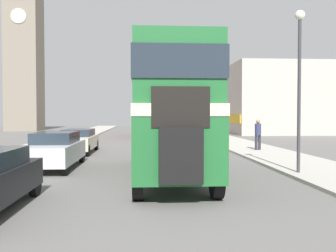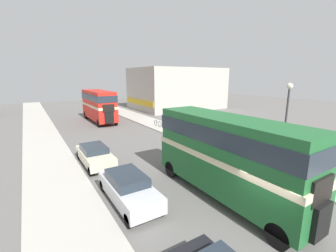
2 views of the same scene
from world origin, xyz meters
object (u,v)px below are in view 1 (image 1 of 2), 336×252
object	(u,v)px
bus_distant	(153,111)
pedestrian_walking	(258,133)
double_decker_bus	(168,105)
car_parked_mid	(55,149)
church_tower	(24,32)
street_lamp	(299,67)
car_parked_far	(78,140)
bicycle_on_pavement	(221,136)

from	to	relation	value
bus_distant	pedestrian_walking	xyz separation A→B (m)	(5.76, -16.09, -1.47)
double_decker_bus	car_parked_mid	bearing A→B (deg)	153.30
double_decker_bus	church_tower	distance (m)	43.78
car_parked_mid	street_lamp	xyz separation A→B (m)	(9.29, -2.51, 3.18)
car_parked_far	pedestrian_walking	xyz separation A→B (m)	(10.56, -0.06, 0.41)
double_decker_bus	bicycle_on_pavement	bearing A→B (deg)	71.93
church_tower	double_decker_bus	bearing A→B (deg)	-66.33
bus_distant	car_parked_far	bearing A→B (deg)	-106.68
car_parked_mid	car_parked_far	world-z (taller)	car_parked_mid
bus_distant	church_tower	bearing A→B (deg)	140.01
car_parked_mid	car_parked_far	size ratio (longest dim) A/B	1.00
bicycle_on_pavement	double_decker_bus	bearing A→B (deg)	-108.07
pedestrian_walking	street_lamp	world-z (taller)	street_lamp
car_parked_mid	bus_distant	bearing A→B (deg)	78.02
double_decker_bus	car_parked_mid	distance (m)	5.40
street_lamp	car_parked_far	bearing A→B (deg)	137.43
pedestrian_walking	church_tower	bearing A→B (deg)	126.96
pedestrian_walking	bus_distant	bearing A→B (deg)	109.70
car_parked_far	pedestrian_walking	size ratio (longest dim) A/B	2.57
car_parked_far	church_tower	xyz separation A→B (m)	(-12.38, 30.44, 12.73)
pedestrian_walking	church_tower	distance (m)	40.11
car_parked_mid	street_lamp	size ratio (longest dim) A/B	0.79
car_parked_mid	church_tower	distance (m)	40.66
bicycle_on_pavement	church_tower	world-z (taller)	church_tower
double_decker_bus	pedestrian_walking	bearing A→B (deg)	54.64
pedestrian_walking	bicycle_on_pavement	size ratio (longest dim) A/B	1.02
car_parked_mid	church_tower	world-z (taller)	church_tower
double_decker_bus	church_tower	size ratio (longest dim) A/B	0.35
double_decker_bus	street_lamp	world-z (taller)	street_lamp
car_parked_mid	bicycle_on_pavement	size ratio (longest dim) A/B	2.64
car_parked_mid	pedestrian_walking	xyz separation A→B (m)	(10.46, 6.05, 0.36)
bus_distant	bicycle_on_pavement	distance (m)	9.50
bus_distant	street_lamp	world-z (taller)	street_lamp
car_parked_mid	bicycle_on_pavement	distance (m)	17.71
car_parked_far	double_decker_bus	bearing A→B (deg)	-61.04
double_decker_bus	bus_distant	distance (m)	24.43
car_parked_far	car_parked_mid	bearing A→B (deg)	-89.04
double_decker_bus	bicycle_on_pavement	size ratio (longest dim) A/B	5.30
bus_distant	church_tower	world-z (taller)	church_tower
bicycle_on_pavement	church_tower	distance (m)	34.04
pedestrian_walking	church_tower	size ratio (longest dim) A/B	0.07
car_parked_far	bicycle_on_pavement	xyz separation A→B (m)	(10.15, 8.47, -0.25)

